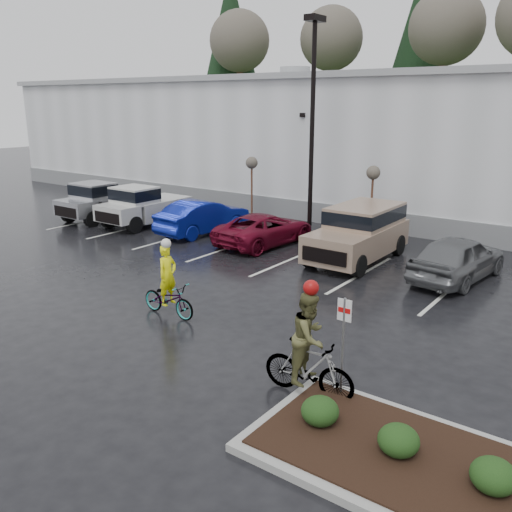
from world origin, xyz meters
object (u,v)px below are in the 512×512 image
Objects in this scene: sapling_mid at (373,177)px; car_red at (265,229)px; car_blue at (203,217)px; car_grey at (458,258)px; cyclist_hivis at (168,292)px; lamppost at (313,105)px; pickup_silver at (109,200)px; fire_lane_sign at (343,336)px; cyclist_olive at (309,355)px; suv_tan at (357,234)px; pickup_white at (149,204)px; sapling_west at (252,166)px.

car_red is (-3.16, -3.57, -2.06)m from sapling_mid.
car_grey reaches higher than car_blue.
car_grey is at bearing -34.96° from cyclist_hivis.
lamppost is 11.60m from pickup_silver.
cyclist_hivis is at bearing 62.39° from car_grey.
cyclist_olive is at bearing -160.60° from fire_lane_sign.
suv_tan is at bearing -174.13° from car_red.
pickup_silver is at bearing -177.72° from suv_tan.
cyclist_hivis is at bearing 111.45° from car_red.
cyclist_olive is (5.41, -1.39, 0.20)m from cyclist_hivis.
cyclist_hivis is (5.84, -8.04, -0.08)m from car_blue.
pickup_white is at bearing 51.79° from cyclist_olive.
cyclist_hivis is 0.90× the size of cyclist_olive.
fire_lane_sign is at bearing 146.73° from car_blue.
sapling_west is 0.67× the size of car_red.
sapling_mid is 7.74m from car_blue.
pickup_silver is (-17.96, 8.76, -0.43)m from fire_lane_sign.
fire_lane_sign is at bearing -101.15° from cyclist_hivis.
suv_tan reaches higher than pickup_white.
cyclist_olive is at bearing -27.41° from pickup_silver.
pickup_white is 3.43m from car_blue.
car_red is 12.27m from cyclist_olive.
lamppost is 4.00m from sapling_mid.
car_grey is 2.04× the size of cyclist_hivis.
lamppost is 5.07m from sapling_west.
suv_tan is at bearing 1.15° from pickup_white.
lamppost reaches higher than fire_lane_sign.
cyclist_olive is at bearing 134.37° from car_red.
pickup_silver is 19.52m from cyclist_olive.
car_grey is (7.34, -2.59, -4.91)m from lamppost.
fire_lane_sign is 17.79m from pickup_white.
sapling_mid is 13.40m from pickup_silver.
sapling_mid reaches higher than car_blue.
car_red is (3.34, -3.57, -2.06)m from sapling_west.
pickup_silver is 17.51m from car_grey.
car_grey reaches higher than car_red.
suv_tan is 10.19m from cyclist_olive.
suv_tan is 1.12× the size of car_grey.
sapling_mid is at bearing 20.39° from pickup_white.
lamppost reaches higher than cyclist_olive.
suv_tan is (7.64, 0.11, 0.26)m from car_blue.
lamppost reaches higher than pickup_white.
cyclist_hivis reaches higher than car_blue.
pickup_white is at bearing 6.42° from car_blue.
cyclist_olive is (7.82, -9.45, 0.24)m from car_red.
cyclist_hivis is at bearing -80.59° from lamppost.
cyclist_hivis is (-5.58, -8.05, -0.08)m from car_grey.
car_blue is 3.42m from car_red.
sapling_mid reaches higher than car_grey.
sapling_west is at bearing 33.24° from pickup_silver.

